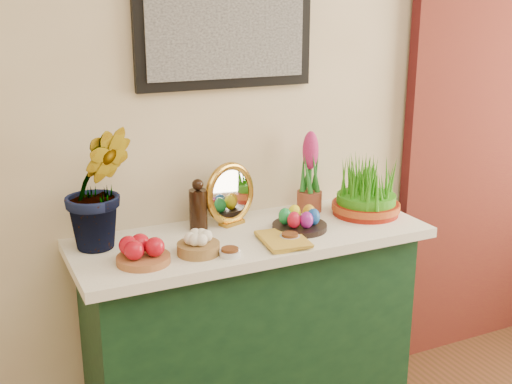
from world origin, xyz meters
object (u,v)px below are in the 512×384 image
(hyacinth_green, at_px, (98,168))
(wheatgrass_sabzeh, at_px, (367,191))
(mirror, at_px, (230,194))
(sideboard, at_px, (251,338))
(book, at_px, (263,242))

(hyacinth_green, relative_size, wheatgrass_sabzeh, 2.09)
(hyacinth_green, relative_size, mirror, 2.33)
(sideboard, distance_m, book, 0.50)
(sideboard, distance_m, mirror, 0.60)
(sideboard, relative_size, hyacinth_green, 2.15)
(mirror, distance_m, book, 0.30)
(mirror, bearing_deg, wheatgrass_sabzeh, -13.62)
(sideboard, xyz_separation_m, mirror, (-0.03, 0.13, 0.59))
(hyacinth_green, bearing_deg, sideboard, -5.72)
(mirror, xyz_separation_m, wheatgrass_sabzeh, (0.57, -0.14, -0.02))
(wheatgrass_sabzeh, bearing_deg, book, -165.91)
(hyacinth_green, xyz_separation_m, wheatgrass_sabzeh, (1.10, -0.10, -0.20))
(hyacinth_green, distance_m, book, 0.66)
(hyacinth_green, bearing_deg, mirror, 8.12)
(sideboard, relative_size, wheatgrass_sabzeh, 4.48)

